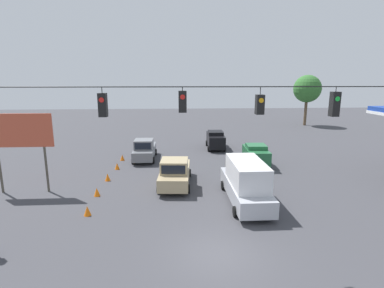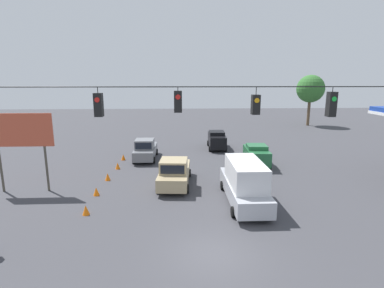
{
  "view_description": "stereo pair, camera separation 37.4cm",
  "coord_description": "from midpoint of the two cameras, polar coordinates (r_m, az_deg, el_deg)",
  "views": [
    {
      "loc": [
        1.97,
        12.2,
        7.82
      ],
      "look_at": [
        0.48,
        -11.89,
        2.61
      ],
      "focal_mm": 28.0,
      "sensor_mm": 36.0,
      "label": 1
    },
    {
      "loc": [
        1.59,
        12.22,
        7.82
      ],
      "look_at": [
        0.48,
        -11.89,
        2.61
      ],
      "focal_mm": 28.0,
      "sensor_mm": 36.0,
      "label": 2
    }
  ],
  "objects": [
    {
      "name": "pickup_truck_grey_withflow_far",
      "position": [
        30.08,
        -8.52,
        -1.1
      ],
      "size": [
        2.18,
        5.18,
        2.12
      ],
      "color": "slate",
      "rests_on": "ground_plane"
    },
    {
      "name": "overhead_signal_span",
      "position": [
        12.66,
        5.66,
        0.21
      ],
      "size": [
        22.44,
        0.38,
        7.95
      ],
      "color": "#4C473D",
      "rests_on": "ground_plane"
    },
    {
      "name": "sedan_black_oncoming_deep",
      "position": [
        34.58,
        5.06,
        0.86
      ],
      "size": [
        2.17,
        4.66,
        2.02
      ],
      "color": "black",
      "rests_on": "ground_plane"
    },
    {
      "name": "box_truck_silver_crossing_near",
      "position": [
        19.62,
        10.52,
        -7.15
      ],
      "size": [
        2.38,
        6.83,
        2.81
      ],
      "color": "#A8AAB2",
      "rests_on": "ground_plane"
    },
    {
      "name": "traffic_cone_nearest",
      "position": [
        19.03,
        -19.03,
        -11.81
      ],
      "size": [
        0.42,
        0.42,
        0.59
      ],
      "primitive_type": "cone",
      "color": "orange",
      "rests_on": "ground_plane"
    },
    {
      "name": "roadside_billboard",
      "position": [
        23.66,
        -29.57,
        1.54
      ],
      "size": [
        4.5,
        0.16,
        5.58
      ],
      "color": "#4C473D",
      "rests_on": "ground_plane"
    },
    {
      "name": "traffic_cone_fourth",
      "position": [
        27.48,
        -13.6,
        -4.06
      ],
      "size": [
        0.42,
        0.42,
        0.59
      ],
      "primitive_type": "cone",
      "color": "orange",
      "rests_on": "ground_plane"
    },
    {
      "name": "traffic_cone_second",
      "position": [
        21.77,
        -17.3,
        -8.61
      ],
      "size": [
        0.42,
        0.42,
        0.59
      ],
      "primitive_type": "cone",
      "color": "orange",
      "rests_on": "ground_plane"
    },
    {
      "name": "traffic_cone_third",
      "position": [
        24.65,
        -15.35,
        -6.04
      ],
      "size": [
        0.42,
        0.42,
        0.59
      ],
      "primitive_type": "cone",
      "color": "orange",
      "rests_on": "ground_plane"
    },
    {
      "name": "traffic_cone_fifth",
      "position": [
        30.36,
        -12.62,
        -2.47
      ],
      "size": [
        0.42,
        0.42,
        0.59
      ],
      "primitive_type": "cone",
      "color": "orange",
      "rests_on": "ground_plane"
    },
    {
      "name": "pickup_truck_tan_withflow_mid",
      "position": [
        22.59,
        -2.89,
        -5.45
      ],
      "size": [
        2.64,
        5.72,
        2.12
      ],
      "color": "tan",
      "rests_on": "ground_plane"
    },
    {
      "name": "sedan_green_oncoming_far",
      "position": [
        28.2,
        12.54,
        -2.04
      ],
      "size": [
        2.31,
        4.09,
        1.98
      ],
      "color": "#236038",
      "rests_on": "ground_plane"
    },
    {
      "name": "ground_plane",
      "position": [
        14.61,
        5.09,
        -20.23
      ],
      "size": [
        140.0,
        140.0,
        0.0
      ],
      "primitive_type": "plane",
      "color": "#3D3D42"
    },
    {
      "name": "tree_horizon_left",
      "position": [
        55.39,
        21.82,
        9.7
      ],
      "size": [
        4.65,
        4.65,
        8.61
      ],
      "color": "brown",
      "rests_on": "ground_plane"
    }
  ]
}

